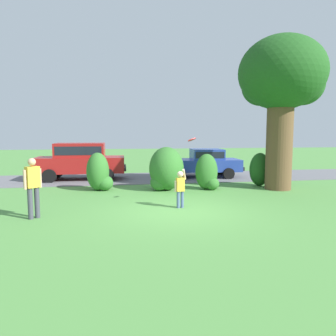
% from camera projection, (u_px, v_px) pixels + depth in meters
% --- Properties ---
extents(ground_plane, '(80.00, 80.00, 0.00)m').
position_uv_depth(ground_plane, '(178.00, 211.00, 10.12)').
color(ground_plane, '#518E42').
extents(driveway_strip, '(28.00, 4.40, 0.02)m').
position_uv_depth(driveway_strip, '(151.00, 178.00, 17.52)').
color(driveway_strip, slate).
rests_on(driveway_strip, ground).
extents(oak_tree_large, '(3.71, 3.64, 6.52)m').
position_uv_depth(oak_tree_large, '(282.00, 81.00, 13.67)').
color(oak_tree_large, brown).
rests_on(oak_tree_large, ground).
extents(shrub_near_tree, '(1.12, 1.04, 1.62)m').
position_uv_depth(shrub_near_tree, '(99.00, 174.00, 13.70)').
color(shrub_near_tree, '#33702B').
rests_on(shrub_near_tree, ground).
extents(shrub_centre_left, '(1.48, 1.60, 1.85)m').
position_uv_depth(shrub_centre_left, '(166.00, 170.00, 13.75)').
color(shrub_centre_left, '#33702B').
rests_on(shrub_centre_left, ground).
extents(shrub_centre, '(1.00, 0.90, 1.55)m').
position_uv_depth(shrub_centre, '(207.00, 173.00, 13.94)').
color(shrub_centre, '#33702B').
rests_on(shrub_centre, ground).
extents(shrub_centre_right, '(0.97, 0.78, 1.53)m').
position_uv_depth(shrub_centre_right, '(260.00, 169.00, 14.87)').
color(shrub_centre_right, '#1E511C').
rests_on(shrub_centre_right, ground).
extents(parked_sedan, '(4.50, 2.30, 1.56)m').
position_uv_depth(parked_sedan, '(203.00, 162.00, 17.79)').
color(parked_sedan, '#28429E').
rests_on(parked_sedan, ground).
extents(parked_suv, '(4.74, 2.17, 1.92)m').
position_uv_depth(parked_suv, '(80.00, 159.00, 16.78)').
color(parked_suv, maroon).
rests_on(parked_suv, ground).
extents(child_thrower, '(0.43, 0.31, 1.29)m').
position_uv_depth(child_thrower, '(180.00, 186.00, 10.48)').
color(child_thrower, '#4C608C').
rests_on(child_thrower, ground).
extents(frisbee, '(0.29, 0.28, 0.17)m').
position_uv_depth(frisbee, '(192.00, 140.00, 10.71)').
color(frisbee, red).
extents(adult_onlooker, '(0.43, 0.40, 1.74)m').
position_uv_depth(adult_onlooker, '(33.00, 185.00, 9.14)').
color(adult_onlooker, '#3F3F4C').
rests_on(adult_onlooker, ground).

